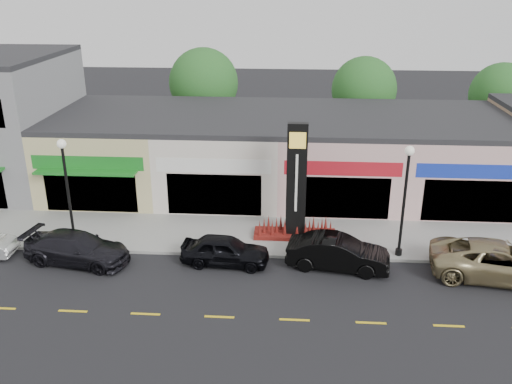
# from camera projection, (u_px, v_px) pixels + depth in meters

# --- Properties ---
(ground) EXTENTS (120.00, 120.00, 0.00)m
(ground) POSITION_uv_depth(u_px,v_px,m) (228.00, 278.00, 24.40)
(ground) COLOR black
(ground) RESTS_ON ground
(sidewalk) EXTENTS (52.00, 4.30, 0.15)m
(sidewalk) POSITION_uv_depth(u_px,v_px,m) (237.00, 234.00, 28.40)
(sidewalk) COLOR gray
(sidewalk) RESTS_ON ground
(curb) EXTENTS (52.00, 0.20, 0.15)m
(curb) POSITION_uv_depth(u_px,v_px,m) (233.00, 255.00, 26.32)
(curb) COLOR gray
(curb) RESTS_ON ground
(shop_beige) EXTENTS (7.00, 10.85, 4.80)m
(shop_beige) POSITION_uv_depth(u_px,v_px,m) (116.00, 149.00, 34.67)
(shop_beige) COLOR tan
(shop_beige) RESTS_ON ground
(shop_cream) EXTENTS (7.00, 10.01, 4.80)m
(shop_cream) POSITION_uv_depth(u_px,v_px,m) (225.00, 151.00, 34.24)
(shop_cream) COLOR beige
(shop_cream) RESTS_ON ground
(shop_pink_w) EXTENTS (7.00, 10.01, 4.80)m
(shop_pink_w) POSITION_uv_depth(u_px,v_px,m) (336.00, 153.00, 33.80)
(shop_pink_w) COLOR #C69997
(shop_pink_w) RESTS_ON ground
(shop_pink_e) EXTENTS (7.00, 10.01, 4.80)m
(shop_pink_e) POSITION_uv_depth(u_px,v_px,m) (450.00, 155.00, 33.37)
(shop_pink_e) COLOR #C69997
(shop_pink_e) RESTS_ON ground
(tree_rear_west) EXTENTS (5.20, 5.20, 7.83)m
(tree_rear_west) POSITION_uv_depth(u_px,v_px,m) (204.00, 83.00, 40.80)
(tree_rear_west) COLOR #382619
(tree_rear_west) RESTS_ON ground
(tree_rear_mid) EXTENTS (4.80, 4.80, 7.29)m
(tree_rear_mid) POSITION_uv_depth(u_px,v_px,m) (364.00, 89.00, 40.17)
(tree_rear_mid) COLOR #382619
(tree_rear_mid) RESTS_ON ground
(tree_rear_east) EXTENTS (4.60, 4.60, 6.94)m
(tree_rear_east) POSITION_uv_depth(u_px,v_px,m) (501.00, 94.00, 39.64)
(tree_rear_east) COLOR #382619
(tree_rear_east) RESTS_ON ground
(lamp_west_near) EXTENTS (0.44, 0.44, 5.47)m
(lamp_west_near) POSITION_uv_depth(u_px,v_px,m) (67.00, 182.00, 25.93)
(lamp_west_near) COLOR black
(lamp_west_near) RESTS_ON sidewalk
(lamp_east_near) EXTENTS (0.44, 0.44, 5.47)m
(lamp_east_near) POSITION_uv_depth(u_px,v_px,m) (405.00, 191.00, 24.93)
(lamp_east_near) COLOR black
(lamp_east_near) RESTS_ON sidewalk
(pylon_sign) EXTENTS (4.20, 1.30, 6.00)m
(pylon_sign) POSITION_uv_depth(u_px,v_px,m) (296.00, 198.00, 27.26)
(pylon_sign) COLOR #540F0E
(pylon_sign) RESTS_ON sidewalk
(car_dark_sedan) EXTENTS (2.89, 5.32, 1.46)m
(car_dark_sedan) POSITION_uv_depth(u_px,v_px,m) (77.00, 248.00, 25.53)
(car_dark_sedan) COLOR black
(car_dark_sedan) RESTS_ON ground
(car_black_sedan) EXTENTS (1.97, 4.25, 1.41)m
(car_black_sedan) POSITION_uv_depth(u_px,v_px,m) (225.00, 250.00, 25.39)
(car_black_sedan) COLOR black
(car_black_sedan) RESTS_ON ground
(car_black_conv) EXTENTS (2.38, 4.91, 1.55)m
(car_black_conv) POSITION_uv_depth(u_px,v_px,m) (338.00, 253.00, 24.99)
(car_black_conv) COLOR black
(car_black_conv) RESTS_ON ground
(car_gold_suv) EXTENTS (3.65, 6.34, 1.66)m
(car_gold_suv) POSITION_uv_depth(u_px,v_px,m) (499.00, 261.00, 24.16)
(car_gold_suv) COLOR tan
(car_gold_suv) RESTS_ON ground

